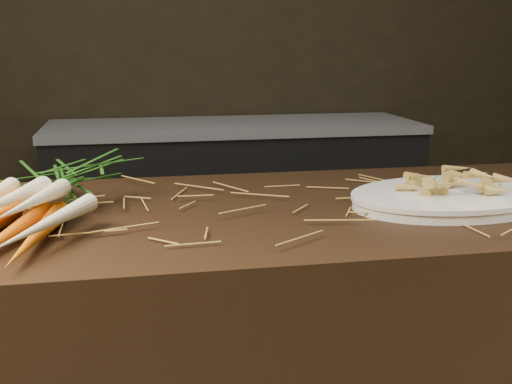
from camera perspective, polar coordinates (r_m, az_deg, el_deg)
back_counter at (r=3.26m, az=-1.92°, el=-1.13°), size 1.82×0.62×0.84m
straw_bedding at (r=1.30m, az=-1.95°, el=-1.15°), size 1.40×0.60×0.02m
root_veg_bunch at (r=1.27m, az=-18.34°, el=-0.24°), size 0.29×0.59×0.10m
serving_platter at (r=1.40m, az=17.13°, el=-0.59°), size 0.49×0.37×0.02m
roasted_veg_heap at (r=1.39m, az=17.23°, el=0.89°), size 0.24×0.19×0.05m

